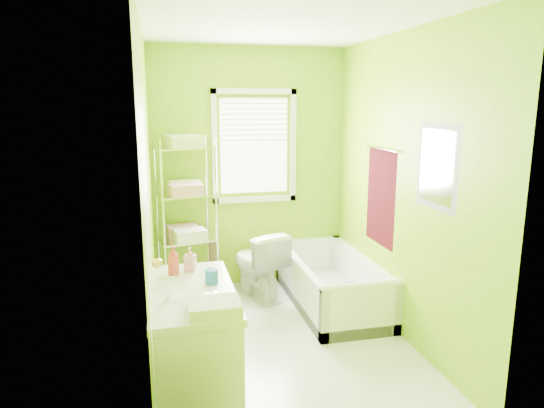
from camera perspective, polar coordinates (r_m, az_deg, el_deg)
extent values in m
plane|color=silver|center=(4.34, 1.16, -15.78)|extent=(2.90, 2.90, 0.00)
cube|color=#78A708|center=(5.31, -2.65, 4.11)|extent=(2.10, 0.04, 2.60)
cube|color=#78A708|center=(2.57, 9.30, -4.40)|extent=(2.10, 0.04, 2.60)
cube|color=#78A708|center=(3.80, -14.31, 0.65)|extent=(0.04, 2.90, 2.60)
cube|color=#78A708|center=(4.29, 14.96, 1.88)|extent=(0.04, 2.90, 2.60)
cube|color=white|center=(3.89, 1.33, 20.52)|extent=(2.10, 2.90, 0.04)
cube|color=white|center=(5.28, -2.12, 6.80)|extent=(0.74, 0.01, 1.01)
cube|color=white|center=(5.35, -2.03, 0.58)|extent=(0.92, 0.05, 0.06)
cube|color=white|center=(5.25, -2.12, 13.11)|extent=(0.92, 0.05, 0.06)
cube|color=white|center=(5.20, -6.76, 6.65)|extent=(0.06, 0.05, 1.22)
cube|color=white|center=(5.36, 2.47, 6.88)|extent=(0.06, 0.05, 1.22)
cube|color=white|center=(5.24, -2.09, 9.94)|extent=(0.72, 0.02, 0.50)
cube|color=white|center=(2.91, -14.08, -8.89)|extent=(0.02, 0.80, 2.00)
sphere|color=gold|center=(3.22, -13.33, -6.81)|extent=(0.07, 0.07, 0.07)
cube|color=#3B060D|center=(4.62, 12.67, 0.78)|extent=(0.02, 0.58, 0.90)
cylinder|color=silver|center=(4.55, 12.76, 6.34)|extent=(0.02, 0.62, 0.02)
cube|color=#CC5972|center=(3.78, 18.89, 4.18)|extent=(0.02, 0.54, 0.64)
cube|color=white|center=(3.77, 18.79, 4.17)|extent=(0.01, 0.44, 0.54)
cube|color=white|center=(5.07, 6.88, -11.01)|extent=(0.75, 1.60, 0.11)
cube|color=white|center=(4.90, 3.19, -9.41)|extent=(0.07, 1.60, 0.48)
cube|color=white|center=(5.12, 10.51, -8.65)|extent=(0.07, 1.60, 0.48)
cube|color=white|center=(4.34, 10.44, -12.45)|extent=(0.75, 0.07, 0.48)
cube|color=white|center=(5.68, 4.30, -6.40)|extent=(0.75, 0.07, 0.48)
cylinder|color=white|center=(4.25, 10.57, -9.50)|extent=(0.75, 0.07, 0.07)
cylinder|color=#1251AB|center=(4.56, 9.31, -12.57)|extent=(0.36, 0.36, 0.06)
cylinder|color=yellow|center=(4.54, 9.34, -11.89)|extent=(0.34, 0.34, 0.05)
cube|color=#1251AB|center=(4.63, 8.48, -10.61)|extent=(0.26, 0.08, 0.23)
imported|color=white|center=(5.10, -1.68, -7.03)|extent=(0.61, 0.81, 0.73)
cube|color=white|center=(3.46, -9.18, -16.48)|extent=(0.52, 1.04, 0.76)
cube|color=silver|center=(3.29, -9.42, -10.26)|extent=(0.55, 1.07, 0.05)
ellipsoid|color=white|center=(3.16, -8.87, -11.28)|extent=(0.36, 0.47, 0.13)
cylinder|color=silver|center=(3.12, -12.12, -9.76)|extent=(0.03, 0.03, 0.16)
cylinder|color=silver|center=(3.09, -12.17, -8.55)|extent=(0.12, 0.02, 0.02)
imported|color=#C53A42|center=(3.52, -11.53, -6.56)|extent=(0.11, 0.11, 0.22)
imported|color=pink|center=(3.60, -9.61, -6.39)|extent=(0.10, 0.10, 0.18)
cylinder|color=#1B59B1|center=(3.34, -7.13, -8.45)|extent=(0.09, 0.09, 0.10)
cube|color=silver|center=(2.90, -6.80, -11.99)|extent=(0.30, 0.24, 0.08)
cylinder|color=silver|center=(4.82, -12.60, -2.56)|extent=(0.02, 0.02, 1.68)
cylinder|color=silver|center=(5.13, -13.37, -1.72)|extent=(0.02, 0.02, 1.68)
cylinder|color=silver|center=(4.95, -6.52, -1.96)|extent=(0.02, 0.02, 1.68)
cylinder|color=silver|center=(5.25, -7.63, -1.19)|extent=(0.02, 0.02, 1.68)
cube|color=silver|center=(5.23, -9.74, -9.11)|extent=(0.61, 0.45, 0.02)
cube|color=silver|center=(5.08, -9.92, -4.14)|extent=(0.61, 0.45, 0.02)
cube|color=silver|center=(4.98, -10.11, 1.09)|extent=(0.61, 0.45, 0.02)
cube|color=silver|center=(4.91, -10.31, 6.50)|extent=(0.61, 0.45, 0.02)
cube|color=#DBD786|center=(4.80, -10.08, 7.19)|extent=(0.35, 0.27, 0.12)
cube|color=#DBD786|center=(5.03, -10.81, 7.36)|extent=(0.35, 0.27, 0.12)
cube|color=#CB8A98|center=(4.86, -10.12, 1.63)|extent=(0.35, 0.27, 0.12)
cube|color=#DBD786|center=(5.09, -10.27, 2.08)|extent=(0.35, 0.27, 0.12)
cube|color=silver|center=(4.99, -9.61, -3.64)|extent=(0.35, 0.27, 0.12)
cube|color=#CB8A98|center=(5.19, -10.54, -3.07)|extent=(0.35, 0.27, 0.12)
cube|color=#CB8A98|center=(5.23, -6.86, -6.56)|extent=(0.08, 0.29, 0.52)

